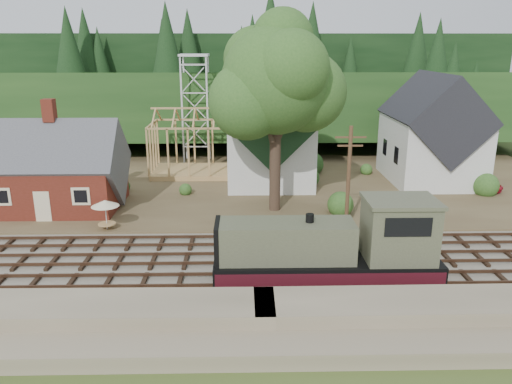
{
  "coord_description": "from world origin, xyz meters",
  "views": [
    {
      "loc": [
        -0.38,
        -29.2,
        13.46
      ],
      "look_at": [
        0.38,
        6.0,
        3.0
      ],
      "focal_mm": 35.0,
      "sensor_mm": 36.0,
      "label": 1
    }
  ],
  "objects_px": {
    "patio_set": "(105,205)",
    "car_red": "(478,184)",
    "locomotive": "(336,250)",
    "car_blue": "(106,198)"
  },
  "relations": [
    {
      "from": "car_red",
      "to": "car_blue",
      "type": "bearing_deg",
      "value": 130.61
    },
    {
      "from": "locomotive",
      "to": "patio_set",
      "type": "distance_m",
      "value": 17.69
    },
    {
      "from": "car_red",
      "to": "patio_set",
      "type": "xyz_separation_m",
      "value": [
        -32.11,
        -9.67,
        1.32
      ]
    },
    {
      "from": "car_red",
      "to": "patio_set",
      "type": "relative_size",
      "value": 1.91
    },
    {
      "from": "locomotive",
      "to": "car_blue",
      "type": "height_order",
      "value": "locomotive"
    },
    {
      "from": "locomotive",
      "to": "car_red",
      "type": "bearing_deg",
      "value": 47.69
    },
    {
      "from": "locomotive",
      "to": "car_red",
      "type": "xyz_separation_m",
      "value": [
        16.7,
        18.35,
        -1.33
      ]
    },
    {
      "from": "patio_set",
      "to": "car_red",
      "type": "bearing_deg",
      "value": 16.76
    },
    {
      "from": "car_blue",
      "to": "car_red",
      "type": "height_order",
      "value": "car_red"
    },
    {
      "from": "locomotive",
      "to": "car_red",
      "type": "relative_size",
      "value": 2.97
    }
  ]
}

